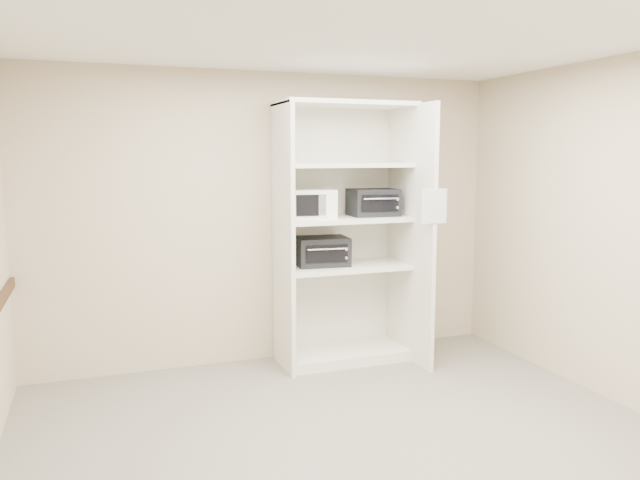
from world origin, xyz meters
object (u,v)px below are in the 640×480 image
object	(u,v)px
shelving_unit	(349,242)
toaster_oven_upper	(373,202)
microwave	(310,204)
toaster_oven_lower	(322,251)

from	to	relation	value
shelving_unit	toaster_oven_upper	xyz separation A→B (m)	(0.26, 0.01, 0.37)
microwave	toaster_oven_lower	xyz separation A→B (m)	(0.13, 0.03, -0.45)
shelving_unit	microwave	bearing A→B (deg)	178.08
microwave	toaster_oven_lower	distance (m)	0.47
shelving_unit	toaster_oven_lower	xyz separation A→B (m)	(-0.25, 0.04, -0.08)
shelving_unit	toaster_oven_lower	size ratio (longest dim) A/B	5.10
microwave	toaster_oven_upper	size ratio (longest dim) A/B	0.99
shelving_unit	toaster_oven_lower	world-z (taller)	shelving_unit
shelving_unit	toaster_oven_upper	size ratio (longest dim) A/B	5.47
shelving_unit	microwave	size ratio (longest dim) A/B	5.55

